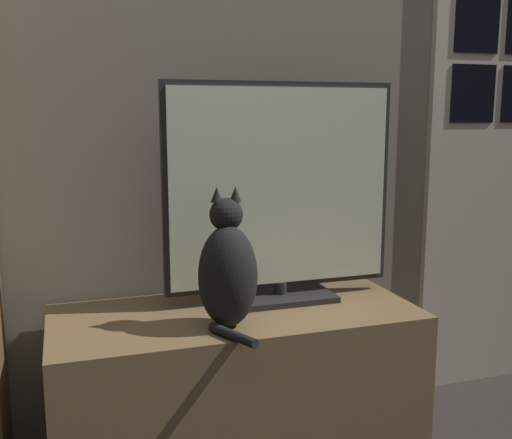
{
  "coord_description": "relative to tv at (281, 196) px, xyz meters",
  "views": [
    {
      "loc": [
        -0.51,
        -0.85,
        1.14
      ],
      "look_at": [
        0.06,
        0.9,
        0.81
      ],
      "focal_mm": 42.0,
      "sensor_mm": 36.0,
      "label": 1
    }
  ],
  "objects": [
    {
      "name": "cat",
      "position": [
        -0.24,
        -0.2,
        -0.19
      ],
      "size": [
        0.2,
        0.29,
        0.42
      ],
      "rotation": [
        0.0,
        0.0,
        -0.16
      ],
      "color": "black",
      "rests_on": "tv_stand"
    },
    {
      "name": "tv",
      "position": [
        0.0,
        0.0,
        0.0
      ],
      "size": [
        0.79,
        0.21,
        0.73
      ],
      "color": "black",
      "rests_on": "tv_stand"
    },
    {
      "name": "wall_back",
      "position": [
        -0.18,
        0.22,
        0.43
      ],
      "size": [
        4.8,
        0.05,
        2.6
      ],
      "color": "#756B5B",
      "rests_on": "ground_plane"
    },
    {
      "name": "tv_stand",
      "position": [
        -0.18,
        -0.08,
        -0.61
      ],
      "size": [
        1.17,
        0.51,
        0.51
      ],
      "color": "brown",
      "rests_on": "ground_plane"
    }
  ]
}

